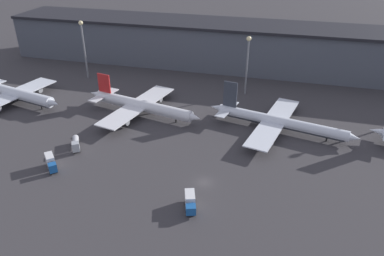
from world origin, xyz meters
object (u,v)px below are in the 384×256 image
(service_vehicle_2, at_px, (190,201))
(service_vehicle_3, at_px, (76,144))
(airplane_1, at_px, (141,105))
(airplane_2, at_px, (278,122))
(service_vehicle_1, at_px, (51,162))
(airplane_0, at_px, (16,94))

(service_vehicle_2, distance_m, service_vehicle_3, 42.52)
(airplane_1, distance_m, airplane_2, 46.37)
(airplane_1, distance_m, service_vehicle_2, 52.11)
(service_vehicle_2, bearing_deg, service_vehicle_3, -131.42)
(airplane_2, relative_size, service_vehicle_2, 6.88)
(airplane_1, height_order, service_vehicle_1, airplane_1)
(airplane_0, bearing_deg, service_vehicle_3, -19.41)
(service_vehicle_3, bearing_deg, airplane_1, 128.10)
(airplane_1, bearing_deg, service_vehicle_3, -98.03)
(airplane_1, height_order, service_vehicle_2, airplane_1)
(airplane_0, height_order, service_vehicle_1, airplane_0)
(service_vehicle_1, relative_size, service_vehicle_3, 0.83)
(service_vehicle_1, xyz_separation_m, service_vehicle_3, (1.03, 10.90, -0.36))
(service_vehicle_1, distance_m, service_vehicle_3, 10.95)
(airplane_0, distance_m, service_vehicle_2, 86.62)
(service_vehicle_2, bearing_deg, airplane_2, 140.10)
(service_vehicle_3, bearing_deg, service_vehicle_2, 35.50)
(airplane_0, bearing_deg, service_vehicle_2, -15.12)
(service_vehicle_1, height_order, service_vehicle_2, service_vehicle_1)
(airplane_2, height_order, service_vehicle_3, airplane_2)
(airplane_2, distance_m, service_vehicle_1, 68.53)
(airplane_2, xyz_separation_m, service_vehicle_2, (-17.08, -43.39, -1.09))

